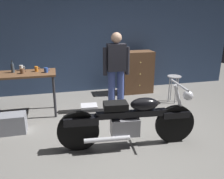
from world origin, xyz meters
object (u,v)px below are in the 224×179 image
mug_brown_stoneware (22,71)px  bottle (13,68)px  storage_bin (13,123)px  mug_blue_enamel (46,70)px  motorcycle (129,120)px  mug_white_ceramic (21,68)px  shop_stool (174,82)px  mug_orange_travel (37,69)px  wooden_dresser (137,72)px  person_standing (116,68)px

mug_brown_stoneware → bottle: bearing=147.3°
storage_bin → mug_blue_enamel: (0.62, 0.68, 0.78)m
motorcycle → bottle: bearing=141.8°
mug_white_ceramic → bottle: bearing=-136.7°
mug_blue_enamel → motorcycle: bearing=-52.3°
shop_stool → mug_brown_stoneware: size_ratio=5.48×
storage_bin → mug_brown_stoneware: mug_brown_stoneware is taller
mug_brown_stoneware → mug_blue_enamel: 0.45m
mug_orange_travel → mug_white_ceramic: mug_white_ceramic is taller
wooden_dresser → storage_bin: wooden_dresser is taller
storage_bin → bottle: bottle is taller
bottle → mug_white_ceramic: bearing=43.3°
shop_stool → storage_bin: (-3.48, -0.71, -0.33)m
mug_white_ceramic → bottle: 0.21m
wooden_dresser → mug_orange_travel: size_ratio=10.38×
motorcycle → wooden_dresser: wooden_dresser is taller
storage_bin → mug_white_ceramic: mug_white_ceramic is taller
motorcycle → mug_brown_stoneware: size_ratio=18.73×
person_standing → storage_bin: (-2.05, -0.59, -0.76)m
person_standing → wooden_dresser: bearing=-126.5°
motorcycle → mug_orange_travel: mug_orange_travel is taller
mug_brown_stoneware → mug_blue_enamel: size_ratio=1.05×
mug_brown_stoneware → motorcycle: bearing=-44.1°
storage_bin → bottle: bearing=91.8°
storage_bin → mug_orange_travel: bearing=62.4°
mug_orange_travel → mug_brown_stoneware: (-0.26, -0.11, -0.00)m
mug_blue_enamel → mug_brown_stoneware: bearing=176.1°
shop_stool → mug_white_ceramic: bearing=175.6°
storage_bin → mug_brown_stoneware: bearing=76.8°
shop_stool → bottle: size_ratio=2.66×
person_standing → bottle: 2.09m
motorcycle → person_standing: person_standing is taller
person_standing → motorcycle: bearing=85.5°
mug_brown_stoneware → shop_stool: bearing=0.0°
mug_orange_travel → mug_blue_enamel: (0.19, -0.14, -0.00)m
wooden_dresser → person_standing: bearing=-129.0°
mug_white_ceramic → bottle: bottle is taller
storage_bin → wooden_dresser: bearing=29.5°
motorcycle → mug_white_ceramic: size_ratio=19.49×
mug_brown_stoneware → person_standing: bearing=-3.8°
motorcycle → bottle: (-1.88, 1.76, 0.55)m
storage_bin → mug_blue_enamel: bearing=47.7°
mug_blue_enamel → bottle: bearing=166.5°
shop_stool → mug_orange_travel: bearing=178.1°
mug_blue_enamel → person_standing: bearing=-3.8°
mug_blue_enamel → bottle: bottle is taller
person_standing → wooden_dresser: 1.40m
person_standing → mug_white_ceramic: (-1.92, 0.39, 0.03)m
bottle → mug_brown_stoneware: bearing=-32.7°
shop_stool → wooden_dresser: (-0.59, 0.92, 0.05)m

